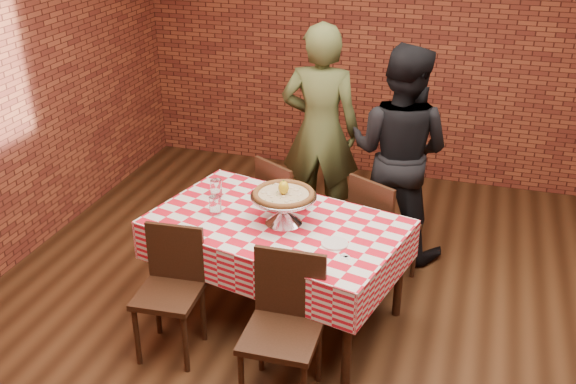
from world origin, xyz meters
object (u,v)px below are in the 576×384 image
object	(u,v)px
chair_near_right	(281,335)
diner_black	(399,152)
table	(277,269)
chair_far_left	(291,208)
pizza_stand	(284,209)
water_glass_right	(216,188)
chair_near_left	(168,297)
water_glass_left	(215,205)
chair_far_right	(384,227)
pizza	(284,195)
condiment_caddy	(304,199)
diner_olive	(320,131)

from	to	relation	value
chair_near_right	diner_black	xyz separation A→B (m)	(0.37, 1.97, 0.42)
table	chair_far_left	bearing A→B (deg)	100.09
pizza_stand	diner_black	xyz separation A→B (m)	(0.60, 1.18, 0.02)
water_glass_right	chair_near_right	distance (m)	1.37
chair_near_left	chair_near_right	bearing A→B (deg)	-16.63
water_glass_left	chair_far_left	world-z (taller)	water_glass_left
table	chair_near_right	size ratio (longest dim) A/B	1.82
chair_far_right	diner_black	size ratio (longest dim) A/B	0.51
pizza	water_glass_left	distance (m)	0.51
pizza_stand	diner_black	bearing A→B (deg)	62.95
condiment_caddy	table	bearing A→B (deg)	-99.23
water_glass_right	chair_far_right	bearing A→B (deg)	21.70
water_glass_left	chair_far_right	bearing A→B (deg)	33.79
chair_near_right	chair_far_right	xyz separation A→B (m)	(0.36, 1.50, -0.01)
water_glass_right	diner_black	xyz separation A→B (m)	(1.19, 0.95, 0.05)
pizza_stand	diner_olive	world-z (taller)	diner_olive
water_glass_left	water_glass_right	world-z (taller)	same
water_glass_left	chair_far_right	xyz separation A→B (m)	(1.08, 0.72, -0.38)
water_glass_right	chair_far_left	distance (m)	0.80
chair_near_left	chair_far_left	distance (m)	1.48
pizza	chair_far_left	world-z (taller)	pizza
chair_far_left	diner_olive	distance (m)	0.73
water_glass_right	table	bearing A→B (deg)	-23.26
pizza_stand	water_glass_left	size ratio (longest dim) A/B	3.42
pizza_stand	chair_far_right	xyz separation A→B (m)	(0.59, 0.70, -0.41)
diner_black	condiment_caddy	bearing A→B (deg)	73.72
diner_black	chair_near_left	bearing A→B (deg)	69.80
pizza_stand	water_glass_right	xyz separation A→B (m)	(-0.59, 0.23, -0.03)
chair_near_left	chair_near_right	size ratio (longest dim) A/B	0.95
diner_black	chair_far_left	bearing A→B (deg)	38.17
diner_olive	diner_black	world-z (taller)	diner_olive
water_glass_right	chair_far_left	xyz separation A→B (m)	(0.39, 0.58, -0.38)
water_glass_left	condiment_caddy	size ratio (longest dim) A/B	1.01
pizza_stand	diner_black	distance (m)	1.32
chair_near_right	chair_far_right	bearing A→B (deg)	75.16
chair_far_right	diner_black	xyz separation A→B (m)	(0.01, 0.48, 0.43)
chair_far_right	diner_olive	world-z (taller)	diner_olive
pizza	table	bearing A→B (deg)	179.50
condiment_caddy	diner_black	size ratio (longest dim) A/B	0.07
pizza	water_glass_left	size ratio (longest dim) A/B	3.12
table	pizza_stand	world-z (taller)	pizza_stand
chair_near_right	chair_far_left	distance (m)	1.66
pizza_stand	chair_near_right	world-z (taller)	pizza_stand
chair_near_right	chair_far_left	xyz separation A→B (m)	(-0.43, 1.61, -0.02)
chair_near_right	chair_far_right	size ratio (longest dim) A/B	1.03
chair_near_left	pizza	bearing A→B (deg)	42.18
pizza_stand	condiment_caddy	world-z (taller)	pizza_stand
diner_olive	water_glass_left	bearing A→B (deg)	69.49
water_glass_left	diner_olive	size ratio (longest dim) A/B	0.07
chair_near_left	water_glass_left	bearing A→B (deg)	76.41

